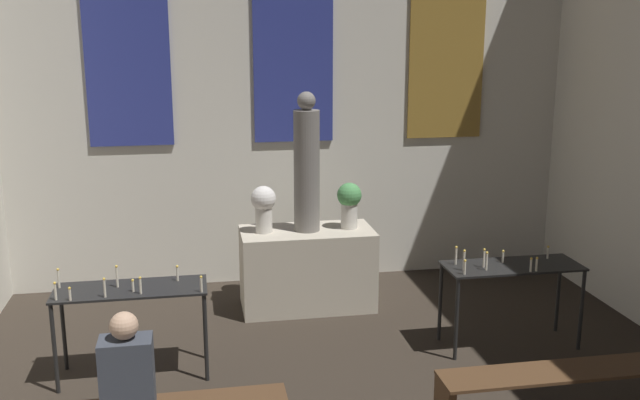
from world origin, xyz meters
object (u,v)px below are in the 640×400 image
object	(u,v)px
candle_rack_left	(131,299)
flower_vase_left	(264,205)
flower_vase_right	(349,202)
candle_rack_right	(511,275)
person_seated	(127,368)
pew_back_right	(580,381)
altar	(307,268)
statue	(307,167)

from	to	relation	value
candle_rack_left	flower_vase_left	bearing A→B (deg)	45.84
flower_vase_right	candle_rack_left	size ratio (longest dim) A/B	0.39
flower_vase_left	candle_rack_right	xyz separation A→B (m)	(2.22, -1.34, -0.46)
candle_rack_left	candle_rack_right	bearing A→B (deg)	0.01
person_seated	flower_vase_right	bearing A→B (deg)	51.43
candle_rack_right	pew_back_right	distance (m)	1.42
person_seated	candle_rack_right	bearing A→B (deg)	21.64
altar	candle_rack_left	bearing A→B (deg)	-142.86
candle_rack_right	pew_back_right	xyz separation A→B (m)	(-0.03, -1.37, -0.39)
altar	flower_vase_right	world-z (taller)	flower_vase_right
altar	flower_vase_left	xyz separation A→B (m)	(-0.47, 0.00, 0.73)
pew_back_right	candle_rack_right	bearing A→B (deg)	88.72
statue	flower_vase_left	bearing A→B (deg)	180.00
candle_rack_left	flower_vase_right	bearing A→B (deg)	30.92
candle_rack_left	pew_back_right	distance (m)	3.77
altar	candle_rack_right	bearing A→B (deg)	-37.30
candle_rack_right	pew_back_right	size ratio (longest dim) A/B	0.57
flower_vase_right	pew_back_right	bearing A→B (deg)	-65.06
altar	candle_rack_left	distance (m)	2.23
flower_vase_left	flower_vase_right	xyz separation A→B (m)	(0.93, 0.00, 0.00)
flower_vase_left	altar	bearing A→B (deg)	0.00
statue	pew_back_right	bearing A→B (deg)	-57.47
altar	person_seated	distance (m)	3.20
flower_vase_left	person_seated	size ratio (longest dim) A/B	0.71
altar	person_seated	bearing A→B (deg)	-121.99
statue	person_seated	distance (m)	3.30
flower_vase_left	flower_vase_right	world-z (taller)	same
candle_rack_left	pew_back_right	bearing A→B (deg)	-21.37
flower_vase_left	candle_rack_right	bearing A→B (deg)	-31.03
pew_back_right	flower_vase_right	bearing A→B (deg)	114.94
candle_rack_right	person_seated	xyz separation A→B (m)	(-3.44, -1.37, 0.02)
flower_vase_left	pew_back_right	bearing A→B (deg)	-50.97
statue	candle_rack_left	world-z (taller)	statue
flower_vase_left	person_seated	distance (m)	3.00
flower_vase_left	candle_rack_left	bearing A→B (deg)	-134.16
flower_vase_left	flower_vase_right	bearing A→B (deg)	0.00
candle_rack_right	person_seated	distance (m)	3.71
flower_vase_left	pew_back_right	size ratio (longest dim) A/B	0.22
flower_vase_left	statue	bearing A→B (deg)	0.00
statue	candle_rack_left	size ratio (longest dim) A/B	1.14
altar	flower_vase_left	bearing A→B (deg)	180.00
flower_vase_left	pew_back_right	distance (m)	3.58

